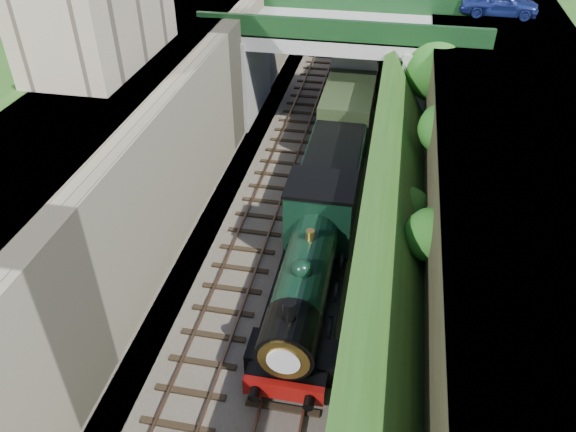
{
  "coord_description": "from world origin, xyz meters",
  "views": [
    {
      "loc": [
        3.55,
        -9.04,
        16.36
      ],
      "look_at": [
        0.0,
        9.1,
        2.89
      ],
      "focal_mm": 35.0,
      "sensor_mm": 36.0,
      "label": 1
    }
  ],
  "objects_px": {
    "tree": "(437,70)",
    "locomotive": "(309,270)",
    "car_blue": "(499,2)",
    "tender": "(333,177)",
    "road_bridge": "(351,60)"
  },
  "relations": [
    {
      "from": "tree",
      "to": "locomotive",
      "type": "height_order",
      "value": "tree"
    },
    {
      "from": "car_blue",
      "to": "tender",
      "type": "relative_size",
      "value": 0.76
    },
    {
      "from": "tree",
      "to": "tender",
      "type": "relative_size",
      "value": 1.1
    },
    {
      "from": "locomotive",
      "to": "road_bridge",
      "type": "bearing_deg",
      "value": 90.87
    },
    {
      "from": "tree",
      "to": "tender",
      "type": "bearing_deg",
      "value": -122.8
    },
    {
      "from": "car_blue",
      "to": "tender",
      "type": "xyz_separation_m",
      "value": [
        -8.07,
        -12.65,
        -5.41
      ]
    },
    {
      "from": "locomotive",
      "to": "tender",
      "type": "relative_size",
      "value": 1.7
    },
    {
      "from": "car_blue",
      "to": "tender",
      "type": "height_order",
      "value": "car_blue"
    },
    {
      "from": "road_bridge",
      "to": "car_blue",
      "type": "relative_size",
      "value": 3.52
    },
    {
      "from": "tree",
      "to": "tender",
      "type": "xyz_separation_m",
      "value": [
        -4.71,
        -7.31,
        -3.03
      ]
    },
    {
      "from": "tree",
      "to": "car_blue",
      "type": "relative_size",
      "value": 1.45
    },
    {
      "from": "road_bridge",
      "to": "locomotive",
      "type": "bearing_deg",
      "value": -89.13
    },
    {
      "from": "road_bridge",
      "to": "tree",
      "type": "distance_m",
      "value": 5.47
    },
    {
      "from": "tender",
      "to": "car_blue",
      "type": "bearing_deg",
      "value": 57.45
    },
    {
      "from": "road_bridge",
      "to": "car_blue",
      "type": "xyz_separation_m",
      "value": [
        8.33,
        3.12,
        2.95
      ]
    }
  ]
}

